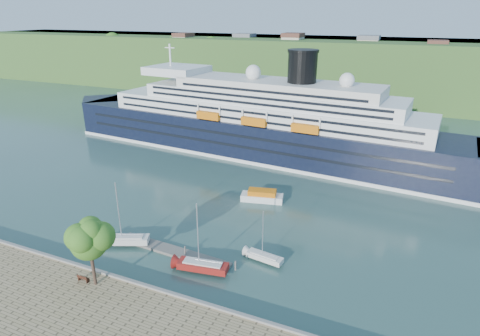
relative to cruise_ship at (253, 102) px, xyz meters
name	(u,v)px	position (x,y,z in m)	size (l,w,h in m)	color
ground	(141,290)	(7.20, -58.11, -13.40)	(400.00, 400.00, 0.00)	#294842
far_hillside	(343,68)	(7.20, 86.89, -1.40)	(400.00, 50.00, 24.00)	#3B5D25
quay_coping	(139,283)	(7.20, -58.31, -12.25)	(220.00, 0.50, 0.30)	slate
cruise_ship	(253,102)	(0.00, 0.00, 0.00)	(119.35, 17.38, 26.80)	black
park_bench	(83,278)	(0.03, -60.66, -11.86)	(1.70, 0.70, 1.09)	#482114
promenade_tree	(90,250)	(1.88, -60.50, -7.13)	(6.36, 6.36, 10.53)	#336A1C
floating_pontoon	(174,251)	(6.47, -48.75, -13.19)	(19.29, 2.36, 0.43)	slate
sailboat_white_near	(123,216)	(-1.55, -50.03, -8.22)	(8.03, 2.23, 10.37)	silver
sailboat_red	(202,241)	(13.03, -51.39, -8.25)	(7.98, 2.22, 10.31)	maroon
sailboat_white_far	(265,239)	(20.18, -45.48, -9.44)	(6.13, 1.70, 7.92)	silver
tender_launch	(262,195)	(12.54, -26.24, -12.26)	(8.23, 2.82, 2.27)	orange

